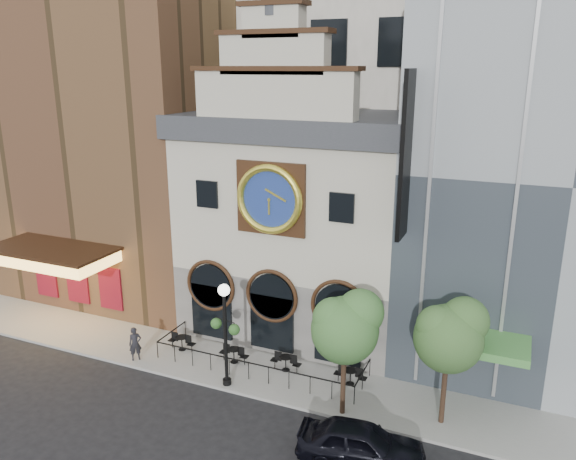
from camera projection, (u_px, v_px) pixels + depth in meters
The scene contains 15 objects.
ground at pixel (237, 395), 26.16m from camera, with size 120.00×120.00×0.00m, color black.
sidewalk at pixel (261, 368), 28.34m from camera, with size 44.00×5.00×0.15m, color gray.
clock_building at pixel (301, 217), 31.18m from camera, with size 12.60×8.78×18.65m.
theater_building at pixel (128, 100), 36.34m from camera, with size 14.00×15.60×25.00m.
retail_building at pixel (566, 165), 27.19m from camera, with size 14.00×14.40×20.00m.
cafe_railing at pixel (260, 359), 28.20m from camera, with size 10.60×2.60×0.90m, color black, non-canonical shape.
bistro_0 at pixel (182, 342), 29.87m from camera, with size 1.58×0.68×0.90m.
bistro_1 at pixel (234, 354), 28.61m from camera, with size 1.58×0.68×0.90m.
bistro_2 at pixel (286, 362), 27.84m from camera, with size 1.58×0.68×0.90m.
bistro_3 at pixel (350, 375), 26.63m from camera, with size 1.58×0.68×0.90m.
car_right at pixel (361, 444), 21.47m from camera, with size 1.97×4.91×1.67m, color black.
pedestrian at pixel (135, 344), 28.76m from camera, with size 0.65×0.43×1.78m, color black.
lamppost at pixel (225, 324), 25.87m from camera, with size 1.61×0.75×5.11m.
tree_left at pixel (346, 325), 23.40m from camera, with size 2.98×2.87×5.73m.
tree_right at pixel (450, 333), 22.78m from camera, with size 2.94×2.83×5.67m.
Camera 1 is at (11.26, -20.14, 14.72)m, focal length 35.00 mm.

